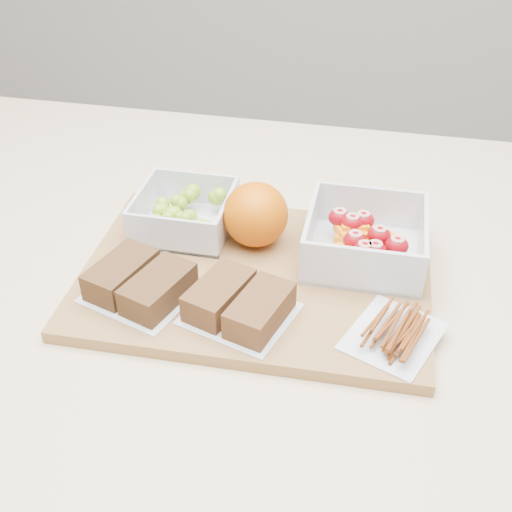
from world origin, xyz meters
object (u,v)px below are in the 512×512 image
(pretzel_bag, at_px, (394,329))
(fruit_container, at_px, (364,242))
(sandwich_bag_center, at_px, (239,303))
(grape_container, at_px, (186,213))
(sandwich_bag_left, at_px, (140,282))
(cutting_board, at_px, (256,277))
(orange, at_px, (256,215))

(pretzel_bag, bearing_deg, fruit_container, 107.30)
(fruit_container, distance_m, sandwich_bag_center, 0.19)
(grape_container, bearing_deg, sandwich_bag_center, -55.17)
(fruit_container, xyz_separation_m, sandwich_bag_left, (-0.25, -0.13, -0.01))
(grape_container, distance_m, pretzel_bag, 0.32)
(cutting_board, height_order, sandwich_bag_left, sandwich_bag_left)
(orange, height_order, sandwich_bag_left, orange)
(sandwich_bag_center, bearing_deg, fruit_container, 47.47)
(cutting_board, bearing_deg, orange, 100.81)
(cutting_board, height_order, grape_container, grape_container)
(sandwich_bag_center, bearing_deg, orange, 94.74)
(cutting_board, bearing_deg, fruit_container, 23.30)
(grape_container, height_order, pretzel_bag, grape_container)
(cutting_board, bearing_deg, sandwich_bag_center, -92.02)
(fruit_container, xyz_separation_m, orange, (-0.14, 0.01, 0.02))
(grape_container, bearing_deg, sandwich_bag_left, -94.19)
(sandwich_bag_left, height_order, sandwich_bag_center, same)
(fruit_container, bearing_deg, sandwich_bag_center, -132.53)
(fruit_container, height_order, orange, orange)
(pretzel_bag, bearing_deg, sandwich_bag_center, 179.98)
(sandwich_bag_left, distance_m, sandwich_bag_center, 0.12)
(cutting_board, distance_m, fruit_container, 0.14)
(sandwich_bag_left, distance_m, pretzel_bag, 0.29)
(sandwich_bag_left, bearing_deg, fruit_container, 27.07)
(orange, bearing_deg, sandwich_bag_left, -129.55)
(pretzel_bag, bearing_deg, grape_container, 150.56)
(grape_container, relative_size, sandwich_bag_left, 0.86)
(fruit_container, bearing_deg, grape_container, 175.28)
(grape_container, distance_m, orange, 0.10)
(grape_container, height_order, fruit_container, fruit_container)
(fruit_container, bearing_deg, sandwich_bag_left, -152.93)
(cutting_board, xyz_separation_m, fruit_container, (0.13, 0.06, 0.03))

